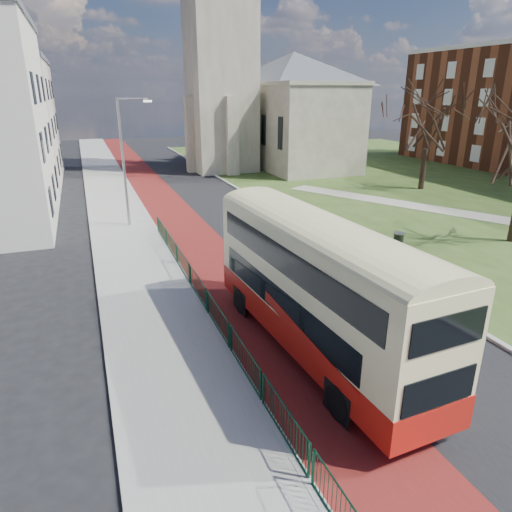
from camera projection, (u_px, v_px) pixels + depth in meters
name	position (u px, v px, depth m)	size (l,w,h in m)	color
ground	(319.00, 349.00, 15.83)	(160.00, 160.00, 0.00)	black
road_carriageway	(209.00, 212.00, 33.92)	(9.00, 120.00, 0.01)	black
bus_lane	(173.00, 215.00, 33.03)	(3.40, 120.00, 0.01)	#591414
pavement_west	(119.00, 219.00, 31.75)	(4.00, 120.00, 0.12)	gray
kerb_west	(148.00, 216.00, 32.41)	(0.25, 120.00, 0.13)	#999993
kerb_east	(258.00, 200.00, 37.19)	(0.25, 80.00, 0.13)	#999993
grass_green	(451.00, 184.00, 43.82)	(40.00, 80.00, 0.04)	#31491A
footpath	(509.00, 221.00, 31.25)	(2.20, 36.00, 0.03)	#9E998C
pedestrian_railing	(206.00, 301.00, 18.18)	(0.07, 24.00, 1.12)	#0C3823
gothic_church	(261.00, 45.00, 48.97)	(16.38, 18.00, 40.00)	gray
streetlamp	(125.00, 156.00, 28.66)	(2.13, 0.18, 8.00)	gray
bus	(317.00, 281.00, 14.88)	(3.15, 10.98, 4.54)	#B21810
winter_tree_far	(430.00, 116.00, 39.61)	(7.10, 7.10, 9.21)	black
litter_bin	(398.00, 241.00, 25.67)	(0.71, 0.71, 0.95)	black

